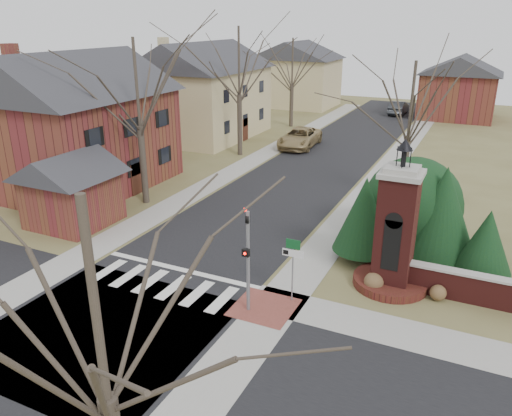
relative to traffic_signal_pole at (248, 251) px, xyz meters
The scene contains 30 objects.
ground 5.05m from the traffic_signal_pole, behind, with size 120.00×120.00×0.00m, color brown.
main_street 22.01m from the traffic_signal_pole, 101.35° to the left, with size 8.00×70.00×0.01m, color black.
cross_street 6.16m from the traffic_signal_pole, 140.28° to the right, with size 120.00×8.00×0.01m, color black.
crosswalk_zone 5.02m from the traffic_signal_pole, behind, with size 8.00×2.20×0.02m, color silver.
stop_bar 5.30m from the traffic_signal_pole, 158.11° to the left, with size 8.00×0.35×0.02m, color silver.
sidewalk_right_main 21.60m from the traffic_signal_pole, 87.59° to the left, with size 2.00×60.00×0.02m, color gray.
sidewalk_left 23.58m from the traffic_signal_pole, 113.91° to the left, with size 2.00×60.00×0.02m, color gray.
curb_apron 2.66m from the traffic_signal_pole, 40.52° to the left, with size 2.40×2.40×0.02m, color brown.
traffic_signal_pole is the anchor object (origin of this frame).
sign_post 2.02m from the traffic_signal_pole, 47.57° to the left, with size 0.90×0.07×2.75m.
brick_gate_monument 6.47m from the traffic_signal_pole, 43.24° to the left, with size 3.20×3.20×6.47m.
brick_garden_wall 10.39m from the traffic_signal_pole, 25.70° to the left, with size 7.50×0.50×1.30m.
house_brick_left 19.81m from the traffic_signal_pole, 151.43° to the left, with size 9.80×11.80×9.42m.
house_stucco_left 31.92m from the traffic_signal_pole, 123.97° to the left, with size 9.80×12.80×9.28m.
garage_left 13.40m from the traffic_signal_pole, 163.01° to the left, with size 4.80×4.80×4.29m.
house_distant_left 50.18m from the traffic_signal_pole, 108.98° to the left, with size 10.80×8.80×8.53m.
house_distant_right 47.58m from the traffic_signal_pole, 85.55° to the left, with size 8.80×8.80×7.30m.
evergreen_near 7.06m from the traffic_signal_pole, 65.72° to the left, with size 2.80×2.80×4.10m.
evergreen_mid 9.83m from the traffic_signal_pole, 50.89° to the left, with size 3.40×3.40×4.70m.
evergreen_far 10.57m from the traffic_signal_pole, 38.95° to the left, with size 2.40×2.40×3.30m.
evergreen_mass 10.09m from the traffic_signal_pole, 62.23° to the left, with size 4.80×4.80×4.80m, color black.
bare_tree_0 14.99m from the traffic_signal_pole, 143.29° to the left, with size 8.05×8.05×11.15m.
bare_tree_1 24.83m from the traffic_signal_pole, 117.81° to the left, with size 8.40×8.40×11.64m.
bare_tree_2 36.66m from the traffic_signal_pole, 108.92° to the left, with size 7.35×7.35×10.19m.
bare_tree_3 16.28m from the traffic_signal_pole, 78.28° to the left, with size 7.00×7.00×9.70m.
bare_tree_4 10.43m from the traffic_signal_pole, 79.93° to the right, with size 6.65×6.65×9.21m.
pickup_truck 27.32m from the traffic_signal_pole, 106.40° to the left, with size 2.80×6.07×1.69m, color #9E8656.
distant_car 46.64m from the traffic_signal_pole, 93.32° to the left, with size 1.69×4.85×1.60m, color #303337.
dry_shrub_left 5.93m from the traffic_signal_pole, 41.41° to the left, with size 0.83×0.83×0.83m, color brown.
dry_shrub_right 8.14m from the traffic_signal_pole, 31.01° to the left, with size 0.67×0.67×0.67m, color brown.
Camera 1 is at (11.89, -14.71, 10.84)m, focal length 35.00 mm.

